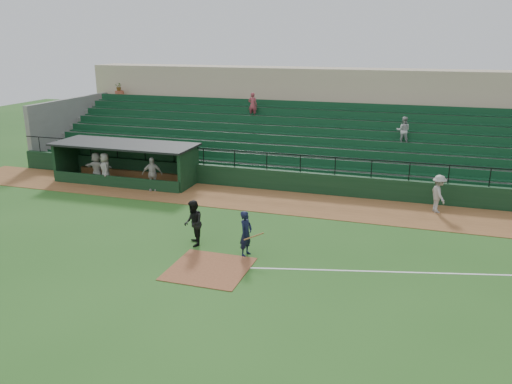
% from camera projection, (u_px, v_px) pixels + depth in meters
% --- Properties ---
extents(ground, '(90.00, 90.00, 0.00)m').
position_uv_depth(ground, '(218.00, 259.00, 20.83)').
color(ground, '#23511A').
rests_on(ground, ground).
extents(warning_track, '(40.00, 4.00, 0.03)m').
position_uv_depth(warning_track, '(273.00, 201.00, 28.12)').
color(warning_track, brown).
rests_on(warning_track, ground).
extents(home_plate_dirt, '(3.00, 3.00, 0.03)m').
position_uv_depth(home_plate_dirt, '(209.00, 269.00, 19.91)').
color(home_plate_dirt, brown).
rests_on(home_plate_dirt, ground).
extents(foul_line, '(17.49, 4.44, 0.01)m').
position_uv_depth(foul_line, '(425.00, 273.00, 19.59)').
color(foul_line, white).
rests_on(foul_line, ground).
extents(stadium_structure, '(38.00, 13.08, 6.40)m').
position_uv_depth(stadium_structure, '(307.00, 133.00, 35.17)').
color(stadium_structure, black).
rests_on(stadium_structure, ground).
extents(dugout, '(8.90, 3.20, 2.42)m').
position_uv_depth(dugout, '(129.00, 159.00, 32.00)').
color(dugout, black).
rests_on(dugout, ground).
extents(batter_at_plate, '(1.08, 0.76, 1.91)m').
position_uv_depth(batter_at_plate, '(246.00, 233.00, 20.92)').
color(batter_at_plate, black).
rests_on(batter_at_plate, ground).
extents(umpire, '(1.13, 1.22, 2.00)m').
position_uv_depth(umpire, '(193.00, 223.00, 21.94)').
color(umpire, black).
rests_on(umpire, ground).
extents(runner, '(1.13, 1.44, 1.95)m').
position_uv_depth(runner, '(438.00, 194.00, 26.05)').
color(runner, gray).
rests_on(runner, warning_track).
extents(dugout_player_a, '(1.25, 0.89, 1.97)m').
position_uv_depth(dugout_player_a, '(152.00, 174.00, 29.77)').
color(dugout_player_a, '#ADA7A2').
rests_on(dugout_player_a, warning_track).
extents(dugout_player_b, '(1.11, 1.12, 1.96)m').
position_uv_depth(dugout_player_b, '(105.00, 169.00, 30.95)').
color(dugout_player_b, '#9A9690').
rests_on(dugout_player_b, warning_track).
extents(dugout_player_c, '(1.82, 0.58, 1.96)m').
position_uv_depth(dugout_player_c, '(97.00, 168.00, 31.14)').
color(dugout_player_c, '#AAA59F').
rests_on(dugout_player_c, warning_track).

